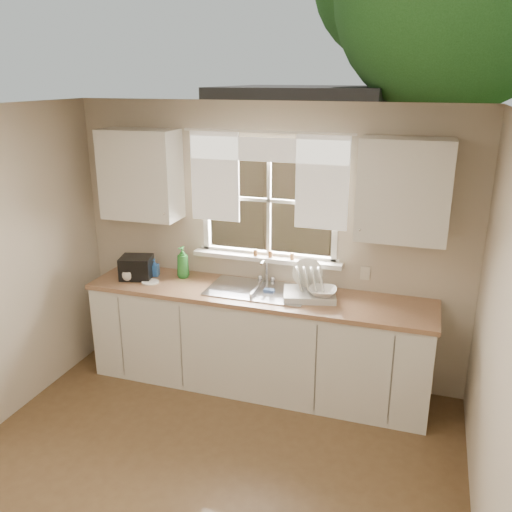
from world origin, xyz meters
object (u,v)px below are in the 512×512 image
(black_appliance, at_px, (137,267))
(soap_bottle_a, at_px, (183,262))
(cup, at_px, (128,276))
(dish_rack, at_px, (309,289))

(black_appliance, bearing_deg, soap_bottle_a, 5.06)
(cup, relative_size, black_appliance, 0.44)
(dish_rack, relative_size, cup, 4.05)
(dish_rack, distance_m, black_appliance, 1.63)
(dish_rack, bearing_deg, cup, -175.72)
(soap_bottle_a, height_order, black_appliance, soap_bottle_a)
(cup, xyz_separation_m, black_appliance, (0.04, 0.09, 0.05))
(dish_rack, height_order, soap_bottle_a, dish_rack)
(soap_bottle_a, bearing_deg, black_appliance, -152.51)
(dish_rack, height_order, cup, dish_rack)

